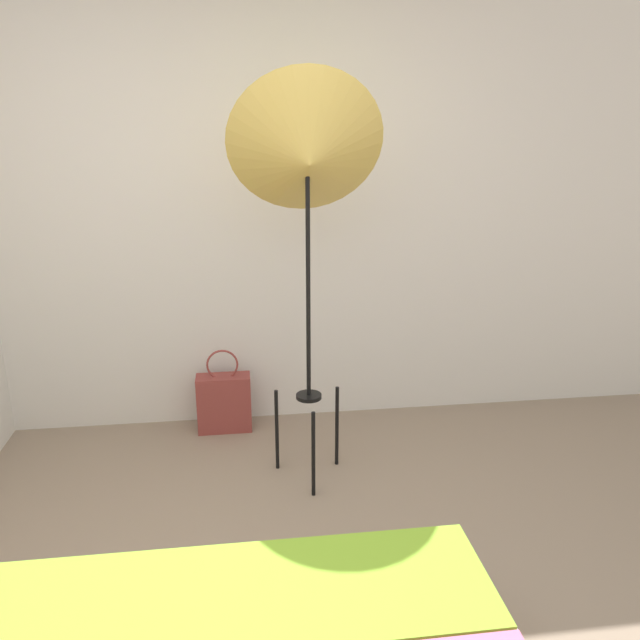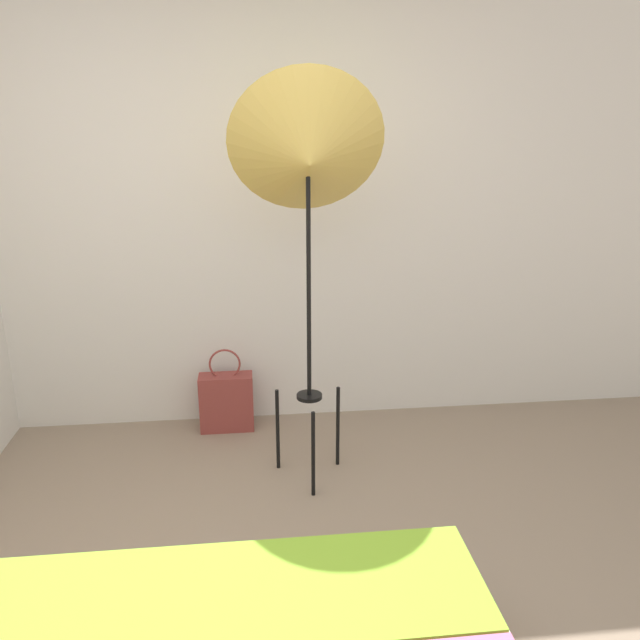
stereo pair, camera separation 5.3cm
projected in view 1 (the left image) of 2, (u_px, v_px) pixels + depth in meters
name	position (u px, v px, depth m)	size (l,w,h in m)	color
wall_back	(229.00, 213.00, 3.62)	(8.00, 0.05, 2.60)	silver
photo_umbrella	(307.00, 157.00, 2.84)	(0.74, 0.52, 2.04)	black
tote_bag	(224.00, 402.00, 3.78)	(0.32, 0.14, 0.52)	brown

